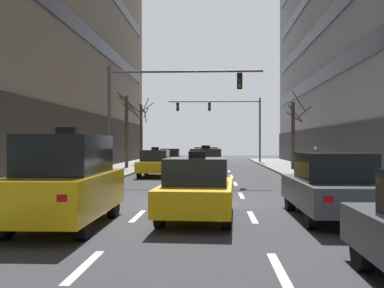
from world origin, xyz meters
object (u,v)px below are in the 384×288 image
Objects in this scene: street_tree_2 at (293,133)px; pedestrian_0 at (316,158)px; taxi_driving_0 at (66,181)px; traffic_signal_1 at (228,115)px; taxi_driving_4 at (155,163)px; car_driving_3 at (206,159)px; taxi_driving_2 at (198,189)px; car_parked_1 at (332,186)px; traffic_signal_0 at (156,99)px; taxi_driving_1 at (206,164)px; car_driving_5 at (170,158)px; street_tree_1 at (127,129)px; street_tree_0 at (142,132)px.

street_tree_2 is 3.39× the size of pedestrian_0.
traffic_signal_1 is (4.85, 34.71, 3.75)m from taxi_driving_0.
taxi_driving_0 is at bearing -89.89° from taxi_driving_4.
car_driving_3 is (2.88, 22.48, -0.25)m from taxi_driving_0.
car_parked_1 is at bearing 3.65° from taxi_driving_2.
taxi_driving_0 is 13.44m from traffic_signal_0.
taxi_driving_4 is at bearing 114.20° from car_parked_1.
car_driving_3 is at bearing 91.17° from taxi_driving_1.
car_driving_5 is 0.51× the size of traffic_signal_0.
taxi_driving_4 is at bearing -115.04° from car_driving_3.
street_tree_1 is at bearing 171.57° from car_driving_3.
car_parked_1 is 13.60m from traffic_signal_0.
street_tree_1 reaches higher than street_tree_2.
car_parked_1 reaches higher than car_driving_5.
traffic_signal_1 is 1.54× the size of street_tree_0.
pedestrian_0 is (9.99, -8.71, 0.33)m from car_driving_5.
taxi_driving_1 reaches higher than car_driving_3.
street_tree_0 is (-6.07, 7.79, 2.23)m from car_driving_3.
street_tree_0 is 6.89m from street_tree_1.
car_driving_5 is at bearing 97.28° from taxi_driving_2.
car_parked_1 is at bearing -61.98° from traffic_signal_0.
taxi_driving_1 reaches higher than car_parked_1.
street_tree_2 is (6.15, 21.03, 1.93)m from taxi_driving_2.
traffic_signal_0 is 0.88× the size of traffic_signal_1.
pedestrian_0 is at bearing 26.91° from traffic_signal_0.
street_tree_0 is at bearing 111.01° from taxi_driving_1.
car_driving_5 is at bearing 92.53° from traffic_signal_0.
taxi_driving_0 is 3.33m from taxi_driving_2.
traffic_signal_1 is 1.62× the size of street_tree_1.
taxi_driving_0 is 1.06× the size of taxi_driving_4.
car_driving_5 is 10.43m from traffic_signal_1.
taxi_driving_0 is 16.25m from taxi_driving_4.
taxi_driving_4 is (-3.08, 2.24, -0.05)m from taxi_driving_1.
car_parked_1 is (6.63, 1.42, -0.23)m from taxi_driving_0.
taxi_driving_0 reaches higher than pedestrian_0.
car_driving_5 is 25.99m from car_parked_1.
traffic_signal_0 is at bearing -153.09° from pedestrian_0.
taxi_driving_0 is 24.13m from street_tree_2.
traffic_signal_0 is 22.13m from traffic_signal_1.
car_driving_3 is at bearing 90.57° from taxi_driving_2.
taxi_driving_1 is at bearing -126.97° from street_tree_2.
car_driving_3 is at bearing 146.13° from pedestrian_0.
traffic_signal_0 reaches higher than street_tree_1.
traffic_signal_1 is (1.79, 20.71, 4.00)m from taxi_driving_1.
taxi_driving_4 is (-2.91, -6.23, -0.06)m from car_driving_3.
street_tree_2 is (6.19, 8.22, 1.88)m from taxi_driving_1.
traffic_signal_1 is (1.97, 12.24, 4.00)m from car_driving_3.
taxi_driving_2 is at bearing -82.72° from car_driving_5.
traffic_signal_0 is 1.44× the size of street_tree_1.
pedestrian_0 is (6.80, 3.79, 0.26)m from taxi_driving_1.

